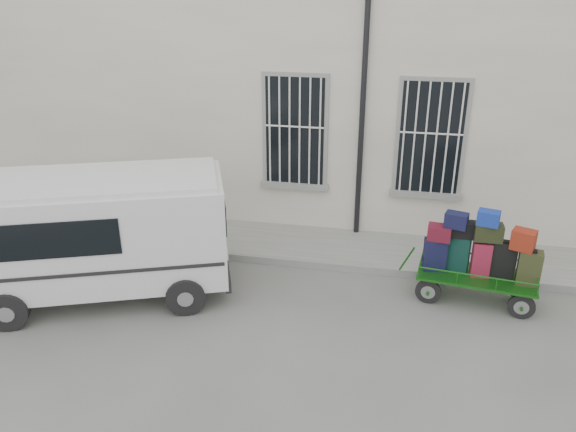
# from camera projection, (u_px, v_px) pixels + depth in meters

# --- Properties ---
(ground) EXTENTS (80.00, 80.00, 0.00)m
(ground) POSITION_uv_depth(u_px,v_px,m) (285.00, 305.00, 9.57)
(ground) COLOR #61615C
(ground) RESTS_ON ground
(building) EXTENTS (24.00, 5.15, 6.00)m
(building) POSITION_uv_depth(u_px,v_px,m) (331.00, 75.00, 13.34)
(building) COLOR beige
(building) RESTS_ON ground
(sidewalk) EXTENTS (24.00, 1.70, 0.15)m
(sidewalk) POSITION_uv_depth(u_px,v_px,m) (306.00, 245.00, 11.52)
(sidewalk) COLOR gray
(sidewalk) RESTS_ON ground
(luggage_cart) EXTENTS (2.31, 1.12, 1.69)m
(luggage_cart) POSITION_uv_depth(u_px,v_px,m) (479.00, 257.00, 9.38)
(luggage_cart) COLOR black
(luggage_cart) RESTS_ON ground
(van) EXTENTS (4.60, 3.17, 2.16)m
(van) POSITION_uv_depth(u_px,v_px,m) (98.00, 230.00, 9.44)
(van) COLOR silver
(van) RESTS_ON ground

